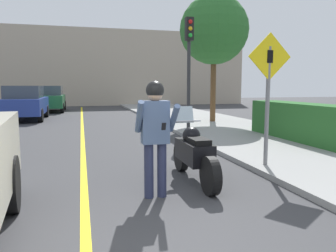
% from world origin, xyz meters
% --- Properties ---
extents(sidewalk_curb, '(4.40, 44.00, 0.11)m').
position_xyz_m(sidewalk_curb, '(4.80, 4.00, 0.05)').
color(sidewalk_curb, gray).
rests_on(sidewalk_curb, ground).
extents(road_center_line, '(0.12, 36.00, 0.01)m').
position_xyz_m(road_center_line, '(-0.60, 6.00, 0.00)').
color(road_center_line, yellow).
rests_on(road_center_line, ground).
extents(building_backdrop, '(28.00, 1.20, 6.44)m').
position_xyz_m(building_backdrop, '(0.00, 26.00, 3.22)').
color(building_backdrop, '#B2A38E').
rests_on(building_backdrop, ground).
extents(motorcycle, '(0.62, 2.13, 1.29)m').
position_xyz_m(motorcycle, '(1.28, 2.54, 0.50)').
color(motorcycle, black).
rests_on(motorcycle, ground).
extents(person_biker, '(0.59, 0.48, 1.74)m').
position_xyz_m(person_biker, '(0.44, 1.89, 1.07)').
color(person_biker, '#282D4C').
rests_on(person_biker, ground).
extents(crossing_sign, '(0.91, 0.08, 2.57)m').
position_xyz_m(crossing_sign, '(2.91, 2.88, 1.66)').
color(crossing_sign, slate).
rests_on(crossing_sign, sidewalk_curb).
extents(traffic_light, '(0.26, 0.30, 3.84)m').
position_xyz_m(traffic_light, '(2.97, 7.93, 2.77)').
color(traffic_light, '#2D2D30').
rests_on(traffic_light, sidewalk_curb).
extents(hedge_row, '(0.90, 4.11, 1.06)m').
position_xyz_m(hedge_row, '(5.60, 5.40, 0.64)').
color(hedge_row, '#286028').
rests_on(hedge_row, sidewalk_curb).
extents(street_tree, '(2.97, 2.97, 5.45)m').
position_xyz_m(street_tree, '(5.03, 10.74, 4.06)').
color(street_tree, brown).
rests_on(street_tree, sidewalk_curb).
extents(parked_car_blue, '(1.88, 4.20, 1.68)m').
position_xyz_m(parked_car_blue, '(-3.28, 14.59, 0.86)').
color(parked_car_blue, black).
rests_on(parked_car_blue, ground).
extents(parked_car_green, '(1.88, 4.20, 1.68)m').
position_xyz_m(parked_car_green, '(-2.60, 19.79, 0.86)').
color(parked_car_green, black).
rests_on(parked_car_green, ground).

